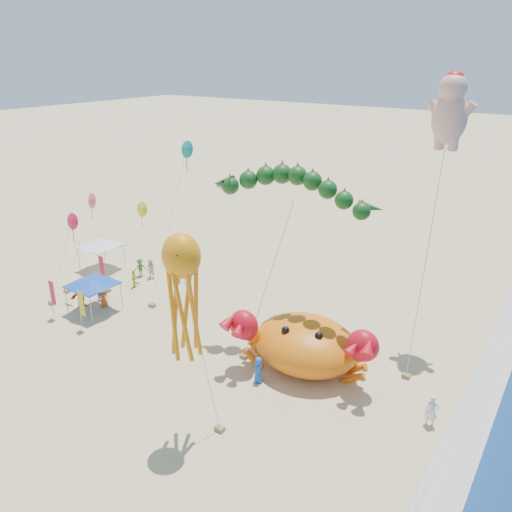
{
  "coord_description": "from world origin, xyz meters",
  "views": [
    {
      "loc": [
        14.5,
        -22.23,
        18.46
      ],
      "look_at": [
        -2.0,
        2.0,
        6.5
      ],
      "focal_mm": 35.0,
      "sensor_mm": 36.0,
      "label": 1
    }
  ],
  "objects": [
    {
      "name": "foam_strip",
      "position": [
        12.0,
        0.0,
        0.01
      ],
      "size": [
        320.0,
        320.0,
        0.0
      ],
      "primitive_type": "plane",
      "color": "silver",
      "rests_on": "ground"
    },
    {
      "name": "small_kites",
      "position": [
        -16.06,
        3.35,
        7.07
      ],
      "size": [
        10.17,
        9.26,
        12.47
      ],
      "color": "yellow",
      "rests_on": "ground"
    },
    {
      "name": "cherub_kite",
      "position": [
        6.84,
        9.4,
        15.36
      ],
      "size": [
        2.22,
        6.5,
        17.54
      ],
      "color": "#F2B194",
      "rests_on": "ground"
    },
    {
      "name": "feather_flags",
      "position": [
        -14.6,
        -0.16,
        2.01
      ],
      "size": [
        6.58,
        7.87,
        3.2
      ],
      "color": "gray",
      "rests_on": "ground"
    },
    {
      "name": "beachgoers",
      "position": [
        -11.96,
        1.58,
        0.86
      ],
      "size": [
        27.92,
        8.19,
        1.87
      ],
      "color": "silver",
      "rests_on": "ground"
    },
    {
      "name": "canopy_white",
      "position": [
        -20.92,
        4.66,
        2.44
      ],
      "size": [
        3.39,
        3.39,
        2.71
      ],
      "color": "gray",
      "rests_on": "ground"
    },
    {
      "name": "crab_inflatable",
      "position": [
        2.01,
        1.47,
        1.76
      ],
      "size": [
        9.13,
        7.16,
        4.0
      ],
      "color": "orange",
      "rests_on": "ground"
    },
    {
      "name": "octopus_kite",
      "position": [
        -0.17,
        -6.75,
        8.29
      ],
      "size": [
        2.55,
        1.71,
        10.97
      ],
      "color": "orange",
      "rests_on": "ground"
    },
    {
      "name": "dragon_kite",
      "position": [
        -0.29,
        3.36,
        10.62
      ],
      "size": [
        10.53,
        5.3,
        11.77
      ],
      "color": "#113F13",
      "rests_on": "ground"
    },
    {
      "name": "ground",
      "position": [
        0.0,
        0.0,
        0.0
      ],
      "size": [
        320.0,
        320.0,
        0.0
      ],
      "primitive_type": "plane",
      "color": "#D1B784",
      "rests_on": "ground"
    },
    {
      "name": "canopy_blue",
      "position": [
        -14.88,
        -1.07,
        2.44
      ],
      "size": [
        3.41,
        3.41,
        2.71
      ],
      "color": "gray",
      "rests_on": "ground"
    }
  ]
}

